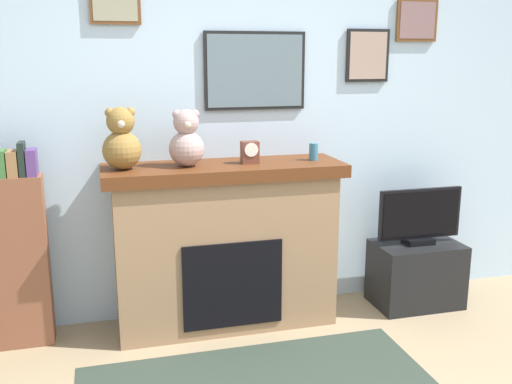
# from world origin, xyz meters

# --- Properties ---
(back_wall) EXTENTS (5.20, 0.15, 2.60)m
(back_wall) POSITION_xyz_m (0.00, 2.00, 1.30)
(back_wall) COLOR silver
(back_wall) RESTS_ON ground_plane
(fireplace) EXTENTS (1.54, 0.52, 1.09)m
(fireplace) POSITION_xyz_m (-0.14, 1.71, 0.55)
(fireplace) COLOR #957351
(fireplace) RESTS_ON ground_plane
(bookshelf) EXTENTS (0.44, 0.16, 1.29)m
(bookshelf) POSITION_xyz_m (-1.46, 1.74, 0.60)
(bookshelf) COLOR brown
(bookshelf) RESTS_ON ground_plane
(tv_stand) EXTENTS (0.61, 0.40, 0.46)m
(tv_stand) POSITION_xyz_m (1.25, 1.64, 0.23)
(tv_stand) COLOR black
(tv_stand) RESTS_ON ground_plane
(television) EXTENTS (0.62, 0.14, 0.40)m
(television) POSITION_xyz_m (1.25, 1.64, 0.66)
(television) COLOR black
(television) RESTS_ON tv_stand
(candle_jar) EXTENTS (0.06, 0.06, 0.11)m
(candle_jar) POSITION_xyz_m (0.46, 1.69, 1.15)
(candle_jar) COLOR teal
(candle_jar) RESTS_ON fireplace
(mantel_clock) EXTENTS (0.11, 0.08, 0.14)m
(mantel_clock) POSITION_xyz_m (0.03, 1.69, 1.16)
(mantel_clock) COLOR brown
(mantel_clock) RESTS_ON fireplace
(teddy_bear_brown) EXTENTS (0.23, 0.23, 0.38)m
(teddy_bear_brown) POSITION_xyz_m (-0.77, 1.69, 1.26)
(teddy_bear_brown) COLOR olive
(teddy_bear_brown) RESTS_ON fireplace
(teddy_bear_grey) EXTENTS (0.22, 0.22, 0.36)m
(teddy_bear_grey) POSITION_xyz_m (-0.38, 1.69, 1.25)
(teddy_bear_grey) COLOR #A68C86
(teddy_bear_grey) RESTS_ON fireplace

